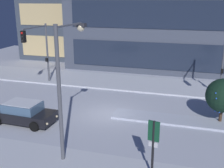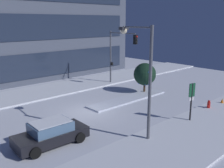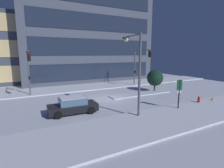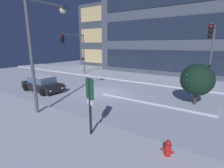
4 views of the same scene
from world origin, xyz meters
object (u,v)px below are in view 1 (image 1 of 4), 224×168
car_near (23,113)px  traffic_light_corner_far_left (38,45)px  parking_info_sign (153,142)px  street_lamp_arched (67,72)px  decorated_tree_median (223,96)px

car_near → traffic_light_corner_far_left: traffic_light_corner_far_left is taller
car_near → parking_info_sign: bearing=-19.6°
car_near → traffic_light_corner_far_left: size_ratio=0.77×
street_lamp_arched → decorated_tree_median: bearing=-46.4°
traffic_light_corner_far_left → street_lamp_arched: (7.90, -10.60, 0.61)m
car_near → street_lamp_arched: bearing=-28.7°
car_near → street_lamp_arched: 6.88m
decorated_tree_median → traffic_light_corner_far_left: bearing=166.1°
car_near → street_lamp_arched: (4.81, -2.88, 3.98)m
traffic_light_corner_far_left → street_lamp_arched: street_lamp_arched is taller
car_near → parking_info_sign: parking_info_sign is taller
street_lamp_arched → parking_info_sign: bearing=-96.2°
traffic_light_corner_far_left → decorated_tree_median: size_ratio=1.89×
parking_info_sign → street_lamp_arched: bearing=92.5°
street_lamp_arched → traffic_light_corner_far_left: bearing=41.6°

